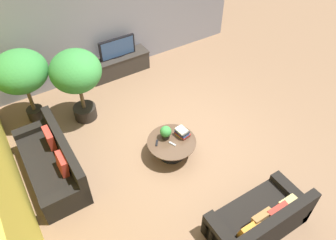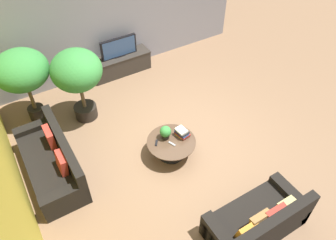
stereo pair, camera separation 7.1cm
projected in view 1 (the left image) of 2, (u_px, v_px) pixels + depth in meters
name	position (u px, v px, depth m)	size (l,w,h in m)	color
ground_plane	(179.00, 140.00, 7.18)	(24.00, 24.00, 0.00)	brown
back_wall_stone	(109.00, 17.00, 8.13)	(7.40, 0.12, 3.00)	gray
media_console	(119.00, 64.00, 8.79)	(1.63, 0.50, 0.52)	#2D2823
television	(117.00, 48.00, 8.43)	(0.97, 0.13, 0.52)	black
coffee_table	(172.00, 145.00, 6.69)	(1.00, 1.00, 0.40)	black
couch_by_wall	(53.00, 164.00, 6.33)	(0.84, 2.10, 0.84)	black
couch_near_entry	(259.00, 220.00, 5.46)	(1.70, 0.84, 0.84)	black
potted_palm_tall	(21.00, 73.00, 6.78)	(1.15, 1.15, 1.76)	black
potted_palm_corner	(76.00, 74.00, 6.86)	(1.08, 1.08, 1.75)	black
potted_plant_tabletop	(166.00, 132.00, 6.57)	(0.23, 0.23, 0.30)	black
book_stack	(182.00, 132.00, 6.67)	(0.26, 0.31, 0.18)	gold
remote_black	(157.00, 143.00, 6.56)	(0.04, 0.16, 0.02)	black
remote_silver	(172.00, 144.00, 6.54)	(0.04, 0.16, 0.02)	gray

